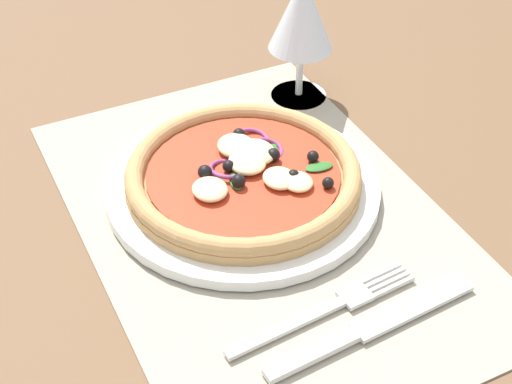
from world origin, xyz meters
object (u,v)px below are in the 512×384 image
at_px(plate, 244,188).
at_px(wine_glass, 302,17).
at_px(pizza, 244,174).
at_px(knife, 375,325).
at_px(fork, 332,306).

xyz_separation_m(plate, wine_glass, (-0.13, 0.13, 0.09)).
relative_size(plate, wine_glass, 1.78).
bearing_deg(plate, wine_glass, 134.90).
relative_size(pizza, knife, 1.13).
bearing_deg(wine_glass, plate, -45.10).
bearing_deg(fork, pizza, 85.30).
bearing_deg(knife, fork, 117.68).
bearing_deg(knife, wine_glass, 67.25).
height_order(fork, knife, knife).
relative_size(plate, fork, 1.47).
xyz_separation_m(plate, knife, (0.20, 0.02, -0.00)).
bearing_deg(plate, knife, 6.02).
height_order(pizza, fork, pizza).
bearing_deg(knife, plate, 91.88).
xyz_separation_m(plate, pizza, (-0.00, 0.00, 0.02)).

